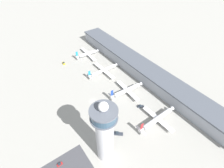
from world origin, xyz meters
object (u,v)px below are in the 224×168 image
Objects in this scene: airplane_gate_charlie at (127,90)px; airplane_gate_alpha at (88,54)px; airplane_gate_bravo at (103,70)px; airplane_gate_delta at (157,119)px; car_blue_compact at (60,164)px; service_truck_catering at (141,106)px; service_truck_baggage at (64,63)px; control_tower at (105,133)px; service_truck_fuel at (118,134)px; service_truck_water at (89,77)px.

airplane_gate_alpha is at bearing 178.12° from airplane_gate_charlie.
airplane_gate_delta reaches higher than airplane_gate_bravo.
airplane_gate_charlie reaches higher than car_blue_compact.
service_truck_baggage reaches higher than service_truck_catering.
airplane_gate_bravo is at bearing 33.80° from service_truck_baggage.
service_truck_catering is (66.74, -0.71, -3.38)m from airplane_gate_bravo.
airplane_gate_charlie is at bearing 0.92° from airplane_gate_bravo.
service_truck_baggage is (-2.19, -34.81, -2.99)m from airplane_gate_alpha.
airplane_gate_bravo is (-86.61, 55.64, -24.93)m from control_tower.
control_tower is at bearing -92.01° from airplane_gate_delta.
airplane_gate_delta is at bearing 87.99° from control_tower.
airplane_gate_delta reaches higher than service_truck_fuel.
airplane_gate_bravo is at bearing 129.94° from car_blue_compact.
control_tower reaches higher than airplane_gate_bravo.
airplane_gate_delta reaches higher than airplane_gate_alpha.
airplane_gate_bravo is 88.53m from airplane_gate_delta.
control_tower reaches higher than car_blue_compact.
airplane_gate_delta is at bearing 10.66° from service_truck_water.
control_tower is 1.37× the size of airplane_gate_delta.
service_truck_baggage is at bearing 169.61° from control_tower.
airplane_gate_alpha is at bearing 177.98° from airplane_gate_delta.
service_truck_water is 1.80× the size of car_blue_compact.
control_tower is at bearing -65.40° from service_truck_fuel.
car_blue_compact is (-12.93, -32.35, -28.60)m from control_tower.
control_tower is 75.08m from airplane_gate_charlie.
service_truck_fuel is (34.61, -38.10, -3.42)m from airplane_gate_charlie.
airplane_gate_alpha is at bearing 151.77° from service_truck_water.
airplane_gate_bravo is 56.21m from service_truck_baggage.
control_tower is at bearing -70.11° from service_truck_catering.
airplane_gate_charlie is 9.51× the size of car_blue_compact.
airplane_gate_charlie is 4.96× the size of service_truck_fuel.
airplane_gate_bravo is at bearing 79.42° from service_truck_water.
service_truck_catering is at bearing 107.43° from service_truck_fuel.
control_tower is 34.65m from service_truck_fuel.
airplane_gate_delta is at bearing 12.56° from service_truck_baggage.
service_truck_fuel reaches higher than service_truck_catering.
control_tower reaches higher than service_truck_water.
service_truck_catering is 117.40m from service_truck_baggage.
airplane_gate_alpha is at bearing 161.53° from service_truck_fuel.
airplane_gate_delta is at bearing -1.04° from service_truck_catering.
airplane_gate_bravo is 5.10× the size of service_truck_fuel.
car_blue_compact is (-4.58, -50.59, -0.36)m from service_truck_fuel.
service_truck_fuel is (122.70, -40.99, -2.99)m from airplane_gate_alpha.
car_blue_compact is at bearing -37.79° from airplane_gate_alpha.
airplane_gate_delta is 88.23m from car_blue_compact.
service_truck_baggage is 1.45× the size of car_blue_compact.
airplane_gate_alpha is 35.01m from service_truck_baggage.
airplane_gate_alpha is 6.34× the size of service_truck_baggage.
airplane_gate_delta is (1.91, 54.54, -24.77)m from control_tower.
service_truck_baggage is at bearing -160.53° from airplane_gate_charlie.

